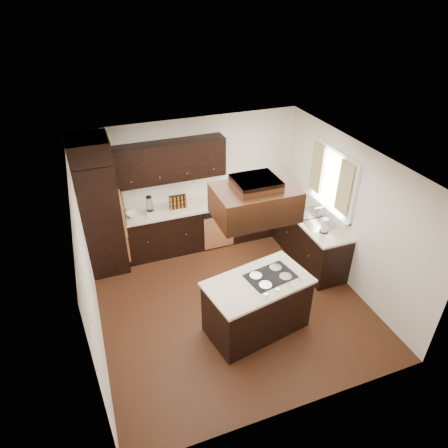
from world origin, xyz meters
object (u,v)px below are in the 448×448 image
Objects in this scene: range_hood at (255,202)px; spice_rack at (178,202)px; island at (257,306)px; oven_column at (101,217)px.

spice_rack is (-0.49, 2.32, -1.11)m from range_hood.
range_hood is 3.34× the size of spice_rack.
spice_rack is at bearing 101.83° from range_hood.
range_hood is at bearing -75.41° from spice_rack.
range_hood is at bearing 100.91° from island.
spice_rack is at bearing 2.66° from oven_column.
island is at bearing -51.05° from oven_column.
island is 1.39× the size of range_hood.
range_hood reaches higher than oven_column.
oven_column is 3.13m from range_hood.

